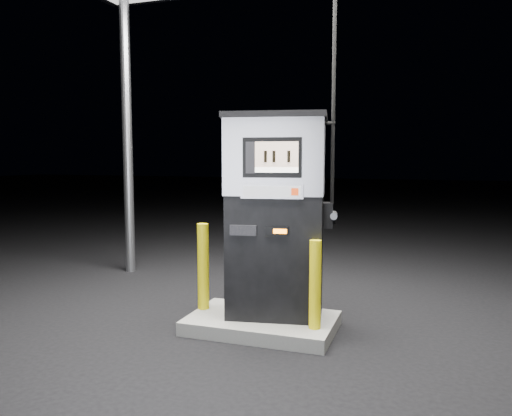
% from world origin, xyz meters
% --- Properties ---
extents(ground, '(80.00, 80.00, 0.00)m').
position_xyz_m(ground, '(0.00, 0.00, 0.00)').
color(ground, black).
rests_on(ground, ground).
extents(pump_island, '(1.60, 1.00, 0.15)m').
position_xyz_m(pump_island, '(0.00, 0.00, 0.07)').
color(pump_island, slate).
rests_on(pump_island, ground).
extents(fuel_dispenser, '(1.28, 0.84, 4.62)m').
position_xyz_m(fuel_dispenser, '(0.13, 0.10, 1.29)').
color(fuel_dispenser, black).
rests_on(fuel_dispenser, pump_island).
extents(bollard_left, '(0.15, 0.15, 1.00)m').
position_xyz_m(bollard_left, '(-0.74, 0.06, 0.65)').
color(bollard_left, yellow).
rests_on(bollard_left, pump_island).
extents(bollard_right, '(0.14, 0.14, 0.92)m').
position_xyz_m(bollard_right, '(0.63, -0.18, 0.61)').
color(bollard_right, yellow).
rests_on(bollard_right, pump_island).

